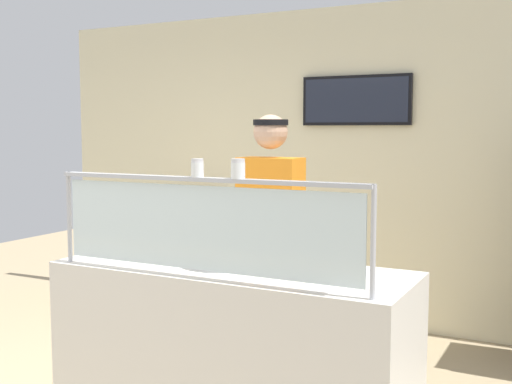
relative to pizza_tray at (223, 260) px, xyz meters
The scene contains 10 objects.
shop_rear_unit 2.34m from the pizza_tray, 87.93° to the left, with size 6.30×0.13×2.70m.
serving_counter 0.50m from the pizza_tray, 31.83° to the right, with size 1.90×0.70×0.95m, color silver.
sneeze_guard 0.46m from the pizza_tray, 76.12° to the right, with size 1.73×0.06×0.49m.
pizza_tray is the anchor object (origin of this frame).
pizza_server 0.04m from the pizza_tray, 137.77° to the right, with size 0.07×0.28×0.01m, color #ADAFB7.
parmesan_shaker 0.62m from the pizza_tray, 79.86° to the right, with size 0.06×0.06×0.09m.
pepper_flake_shaker 0.68m from the pizza_tray, 50.41° to the right, with size 0.07×0.07×0.09m.
worker_figure 0.56m from the pizza_tray, 89.09° to the left, with size 0.41×0.50×1.76m.
prep_shelf 2.48m from the pizza_tray, 131.30° to the left, with size 0.70×0.55×0.85m, color #B7BABF.
pizza_box_stack 2.42m from the pizza_tray, 131.25° to the left, with size 0.46×0.46×0.22m.
Camera 1 is at (2.59, -2.54, 1.67)m, focal length 45.09 mm.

